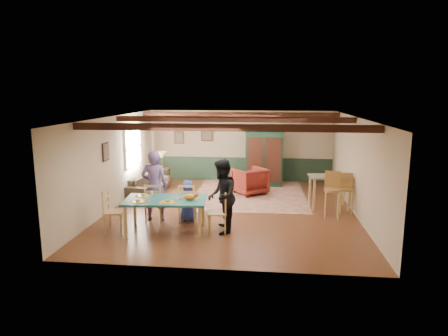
# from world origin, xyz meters

# --- Properties ---
(floor) EXTENTS (8.00, 8.00, 0.00)m
(floor) POSITION_xyz_m (0.00, 0.00, 0.00)
(floor) COLOR #522917
(floor) RESTS_ON ground
(wall_back) EXTENTS (7.00, 0.02, 2.70)m
(wall_back) POSITION_xyz_m (0.00, 4.00, 1.35)
(wall_back) COLOR beige
(wall_back) RESTS_ON floor
(wall_left) EXTENTS (0.02, 8.00, 2.70)m
(wall_left) POSITION_xyz_m (-3.50, 0.00, 1.35)
(wall_left) COLOR beige
(wall_left) RESTS_ON floor
(wall_right) EXTENTS (0.02, 8.00, 2.70)m
(wall_right) POSITION_xyz_m (3.50, 0.00, 1.35)
(wall_right) COLOR beige
(wall_right) RESTS_ON floor
(ceiling) EXTENTS (7.00, 8.00, 0.02)m
(ceiling) POSITION_xyz_m (0.00, 0.00, 2.70)
(ceiling) COLOR silver
(ceiling) RESTS_ON wall_back
(wainscot_back) EXTENTS (6.95, 0.03, 0.90)m
(wainscot_back) POSITION_xyz_m (0.00, 3.98, 0.45)
(wainscot_back) COLOR #1C3425
(wainscot_back) RESTS_ON floor
(ceiling_beam_front) EXTENTS (6.95, 0.16, 0.16)m
(ceiling_beam_front) POSITION_xyz_m (0.00, -2.30, 2.61)
(ceiling_beam_front) COLOR black
(ceiling_beam_front) RESTS_ON ceiling
(ceiling_beam_mid) EXTENTS (6.95, 0.16, 0.16)m
(ceiling_beam_mid) POSITION_xyz_m (0.00, 0.40, 2.61)
(ceiling_beam_mid) COLOR black
(ceiling_beam_mid) RESTS_ON ceiling
(ceiling_beam_back) EXTENTS (6.95, 0.16, 0.16)m
(ceiling_beam_back) POSITION_xyz_m (0.00, 3.00, 2.61)
(ceiling_beam_back) COLOR black
(ceiling_beam_back) RESTS_ON ceiling
(window_left) EXTENTS (0.06, 1.60, 1.30)m
(window_left) POSITION_xyz_m (-3.47, 1.70, 1.55)
(window_left) COLOR white
(window_left) RESTS_ON wall_left
(picture_left_wall) EXTENTS (0.04, 0.42, 0.52)m
(picture_left_wall) POSITION_xyz_m (-3.47, -0.60, 1.75)
(picture_left_wall) COLOR gray
(picture_left_wall) RESTS_ON wall_left
(picture_back_a) EXTENTS (0.45, 0.04, 0.55)m
(picture_back_a) POSITION_xyz_m (-1.30, 3.97, 1.80)
(picture_back_a) COLOR gray
(picture_back_a) RESTS_ON wall_back
(picture_back_b) EXTENTS (0.38, 0.04, 0.48)m
(picture_back_b) POSITION_xyz_m (-2.40, 3.97, 1.65)
(picture_back_b) COLOR gray
(picture_back_b) RESTS_ON wall_back
(dining_table) EXTENTS (2.06, 1.25, 0.82)m
(dining_table) POSITION_xyz_m (-1.43, -2.01, 0.41)
(dining_table) COLOR #1C5B55
(dining_table) RESTS_ON floor
(dining_chair_far_left) EXTENTS (0.50, 0.52, 1.04)m
(dining_chair_far_left) POSITION_xyz_m (-1.93, -1.26, 0.52)
(dining_chair_far_left) COLOR tan
(dining_chair_far_left) RESTS_ON floor
(dining_chair_far_right) EXTENTS (0.50, 0.52, 1.04)m
(dining_chair_far_right) POSITION_xyz_m (-1.05, -1.19, 0.52)
(dining_chair_far_right) COLOR tan
(dining_chair_far_right) RESTS_ON floor
(dining_chair_end_left) EXTENTS (0.52, 0.50, 1.04)m
(dining_chair_end_left) POSITION_xyz_m (-2.69, -2.11, 0.52)
(dining_chair_end_left) COLOR tan
(dining_chair_end_left) RESTS_ON floor
(dining_chair_end_right) EXTENTS (0.52, 0.50, 1.04)m
(dining_chair_end_right) POSITION_xyz_m (-0.17, -1.91, 0.52)
(dining_chair_end_right) COLOR tan
(dining_chair_end_right) RESTS_ON floor
(person_man) EXTENTS (0.72, 0.51, 1.90)m
(person_man) POSITION_xyz_m (-1.94, -1.17, 0.95)
(person_man) COLOR #654E86
(person_man) RESTS_ON floor
(person_woman) EXTENTS (0.75, 0.93, 1.81)m
(person_woman) POSITION_xyz_m (-0.06, -1.91, 0.91)
(person_woman) COLOR black
(person_woman) RESTS_ON floor
(person_child) EXTENTS (0.57, 0.39, 1.10)m
(person_child) POSITION_xyz_m (-1.06, -1.10, 0.55)
(person_child) COLOR #293EA6
(person_child) RESTS_ON floor
(cat) EXTENTS (0.41, 0.18, 0.20)m
(cat) POSITION_xyz_m (-0.82, -2.07, 0.92)
(cat) COLOR #CA6523
(cat) RESTS_ON dining_table
(place_setting_near_left) EXTENTS (0.46, 0.36, 0.11)m
(place_setting_near_left) POSITION_xyz_m (-2.01, -2.33, 0.88)
(place_setting_near_left) COLOR gold
(place_setting_near_left) RESTS_ON dining_table
(place_setting_near_center) EXTENTS (0.46, 0.36, 0.11)m
(place_setting_near_center) POSITION_xyz_m (-1.30, -2.28, 0.88)
(place_setting_near_center) COLOR gold
(place_setting_near_center) RESTS_ON dining_table
(place_setting_far_left) EXTENTS (0.46, 0.36, 0.11)m
(place_setting_far_left) POSITION_xyz_m (-2.06, -1.78, 0.88)
(place_setting_far_left) COLOR gold
(place_setting_far_left) RESTS_ON dining_table
(place_setting_far_right) EXTENTS (0.46, 0.36, 0.11)m
(place_setting_far_right) POSITION_xyz_m (-0.85, -1.69, 0.88)
(place_setting_far_right) COLOR gold
(place_setting_far_right) RESTS_ON dining_table
(area_rug) EXTENTS (3.72, 4.39, 0.01)m
(area_rug) POSITION_xyz_m (0.48, 1.85, 0.01)
(area_rug) COLOR #C4B08E
(area_rug) RESTS_ON floor
(armoire) EXTENTS (1.50, 0.65, 2.09)m
(armoire) POSITION_xyz_m (0.92, 3.24, 1.04)
(armoire) COLOR #132F20
(armoire) RESTS_ON floor
(armchair) EXTENTS (1.36, 1.36, 0.90)m
(armchair) POSITION_xyz_m (0.45, 1.92, 0.45)
(armchair) COLOR #4E100F
(armchair) RESTS_ON floor
(sofa) EXTENTS (1.02, 2.14, 0.60)m
(sofa) POSITION_xyz_m (-2.96, 1.62, 0.30)
(sofa) COLOR #372C22
(sofa) RESTS_ON floor
(end_table) EXTENTS (0.57, 0.57, 0.66)m
(end_table) POSITION_xyz_m (-2.79, 2.77, 0.33)
(end_table) COLOR black
(end_table) RESTS_ON floor
(table_lamp) EXTENTS (0.37, 0.37, 0.60)m
(table_lamp) POSITION_xyz_m (-2.79, 2.77, 0.96)
(table_lamp) COLOR beige
(table_lamp) RESTS_ON end_table
(counter_table) EXTENTS (1.26, 0.84, 0.99)m
(counter_table) POSITION_xyz_m (2.86, 0.47, 0.49)
(counter_table) COLOR tan
(counter_table) RESTS_ON floor
(bar_stool_left) EXTENTS (0.51, 0.55, 1.27)m
(bar_stool_left) POSITION_xyz_m (2.79, -0.47, 0.64)
(bar_stool_left) COLOR #BB8B48
(bar_stool_left) RESTS_ON floor
(bar_stool_right) EXTENTS (0.42, 0.46, 1.14)m
(bar_stool_right) POSITION_xyz_m (3.25, 0.04, 0.57)
(bar_stool_right) COLOR #BB8B48
(bar_stool_right) RESTS_ON floor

